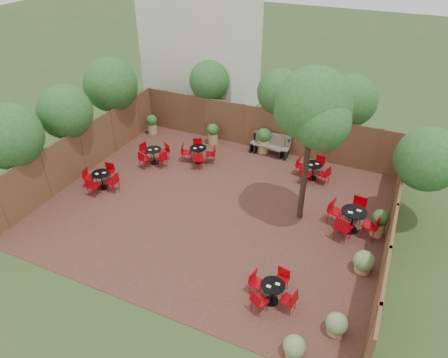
% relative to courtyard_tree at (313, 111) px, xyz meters
% --- Properties ---
extents(ground, '(80.00, 80.00, 0.00)m').
position_rel_courtyard_tree_xyz_m(ground, '(-3.00, -0.73, -4.13)').
color(ground, '#354F23').
rests_on(ground, ground).
extents(courtyard_paving, '(12.00, 10.00, 0.02)m').
position_rel_courtyard_tree_xyz_m(courtyard_paving, '(-3.00, -0.73, -4.12)').
color(courtyard_paving, '#3B1F18').
rests_on(courtyard_paving, ground).
extents(fence_back, '(12.00, 0.08, 2.00)m').
position_rel_courtyard_tree_xyz_m(fence_back, '(-3.00, 4.27, -3.13)').
color(fence_back, brown).
rests_on(fence_back, ground).
extents(fence_left, '(0.08, 10.00, 2.00)m').
position_rel_courtyard_tree_xyz_m(fence_left, '(-9.00, -0.73, -3.13)').
color(fence_left, brown).
rests_on(fence_left, ground).
extents(fence_right, '(0.08, 10.00, 2.00)m').
position_rel_courtyard_tree_xyz_m(fence_right, '(3.00, -0.73, -3.13)').
color(fence_right, brown).
rests_on(fence_right, ground).
extents(neighbour_building, '(5.00, 4.00, 8.00)m').
position_rel_courtyard_tree_xyz_m(neighbour_building, '(-7.50, 7.27, -0.13)').
color(neighbour_building, silver).
rests_on(neighbour_building, ground).
extents(overhang_foliage, '(15.51, 10.55, 2.40)m').
position_rel_courtyard_tree_xyz_m(overhang_foliage, '(-5.23, 1.72, -1.48)').
color(overhang_foliage, '#21551B').
rests_on(overhang_foliage, ground).
extents(courtyard_tree, '(2.58, 2.48, 5.47)m').
position_rel_courtyard_tree_xyz_m(courtyard_tree, '(0.00, 0.00, 0.00)').
color(courtyard_tree, black).
rests_on(courtyard_tree, courtyard_paving).
extents(park_bench_left, '(1.58, 0.70, 0.94)m').
position_rel_courtyard_tree_xyz_m(park_bench_left, '(-2.60, 3.89, -3.63)').
color(park_bench_left, brown).
rests_on(park_bench_left, courtyard_paving).
extents(park_bench_right, '(1.60, 0.53, 0.99)m').
position_rel_courtyard_tree_xyz_m(park_bench_right, '(-2.39, 3.90, -3.60)').
color(park_bench_right, brown).
rests_on(park_bench_right, courtyard_paving).
extents(bistro_tables, '(10.99, 8.15, 0.95)m').
position_rel_courtyard_tree_xyz_m(bistro_tables, '(-2.44, 0.08, -3.69)').
color(bistro_tables, black).
rests_on(bistro_tables, courtyard_paving).
extents(planters, '(11.60, 4.40, 1.17)m').
position_rel_courtyard_tree_xyz_m(planters, '(-3.30, 2.96, -3.54)').
color(planters, tan).
rests_on(planters, courtyard_paving).
extents(low_shrubs, '(1.71, 4.24, 0.71)m').
position_rel_courtyard_tree_xyz_m(low_shrubs, '(2.09, -3.50, -3.80)').
color(low_shrubs, tan).
rests_on(low_shrubs, courtyard_paving).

